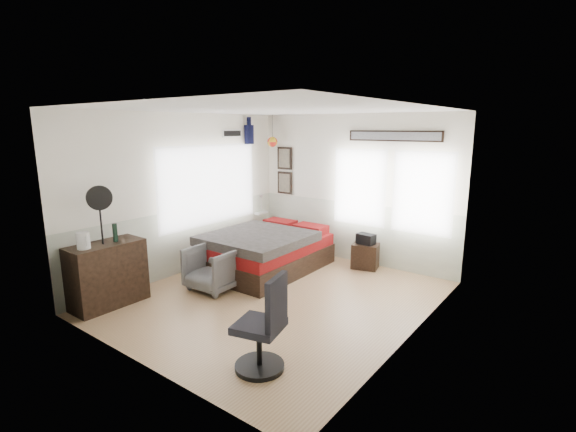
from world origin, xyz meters
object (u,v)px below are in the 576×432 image
object	(u,v)px
armchair	(214,268)
nightstand	(365,256)
bed	(266,251)
task_chair	(264,332)
dresser	(107,274)

from	to	relation	value
armchair	nightstand	bearing A→B (deg)	56.85
bed	armchair	world-z (taller)	bed
armchair	task_chair	bearing A→B (deg)	-32.45
task_chair	armchair	bearing A→B (deg)	134.65
bed	task_chair	distance (m)	3.13
nightstand	task_chair	size ratio (longest dim) A/B	0.43
dresser	bed	bearing A→B (deg)	71.93
task_chair	dresser	bearing A→B (deg)	167.18
bed	dresser	xyz separation A→B (m)	(-0.81, -2.48, 0.11)
dresser	armchair	bearing A→B (deg)	60.11
dresser	task_chair	distance (m)	2.80
bed	armchair	size ratio (longest dim) A/B	2.92
bed	nightstand	size ratio (longest dim) A/B	4.89
armchair	bed	bearing A→B (deg)	85.74
armchair	nightstand	size ratio (longest dim) A/B	1.67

